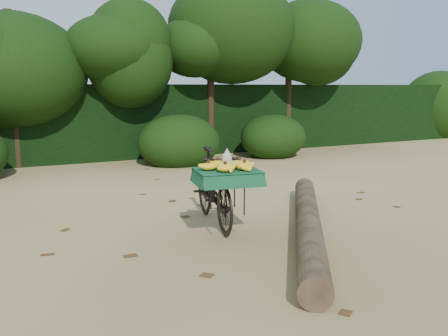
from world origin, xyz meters
name	(u,v)px	position (x,y,z in m)	size (l,w,h in m)	color
ground	(190,219)	(0.00, 0.00, 0.00)	(80.00, 80.00, 0.00)	tan
vendor_bicycle	(214,187)	(0.17, -0.39, 0.50)	(0.87, 1.78, 0.98)	black
fallen_log	(308,222)	(1.01, -1.22, 0.15)	(0.29, 0.29, 4.06)	brown
hedge_backdrop	(93,121)	(0.00, 6.30, 0.90)	(26.00, 1.80, 1.80)	black
tree_row	(68,75)	(-0.65, 5.50, 2.00)	(14.50, 2.00, 4.00)	black
bush_clumps	(136,147)	(0.50, 4.30, 0.45)	(8.80, 1.70, 0.90)	black
leaf_litter	(173,208)	(0.00, 0.65, 0.01)	(7.00, 7.30, 0.01)	#4C3014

